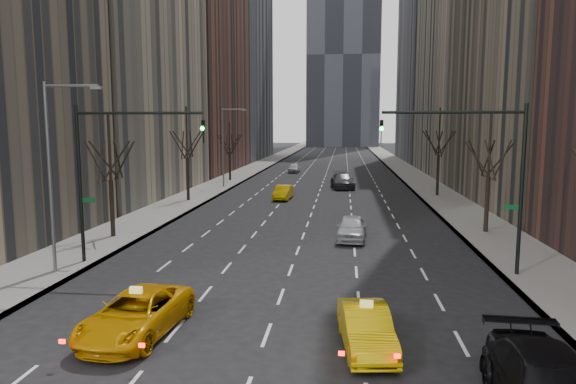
% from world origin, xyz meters
% --- Properties ---
extents(sidewalk_left, '(4.50, 320.00, 0.15)m').
position_xyz_m(sidewalk_left, '(-12.25, 70.00, 0.07)').
color(sidewalk_left, slate).
rests_on(sidewalk_left, ground).
extents(sidewalk_right, '(4.50, 320.00, 0.15)m').
position_xyz_m(sidewalk_right, '(12.25, 70.00, 0.07)').
color(sidewalk_right, slate).
rests_on(sidewalk_right, ground).
extents(bld_left_far, '(14.00, 28.00, 44.00)m').
position_xyz_m(bld_left_far, '(-21.50, 66.00, 22.00)').
color(bld_left_far, brown).
rests_on(bld_left_far, ground).
extents(bld_left_deep, '(14.00, 30.00, 60.00)m').
position_xyz_m(bld_left_deep, '(-21.50, 96.00, 30.00)').
color(bld_left_deep, slate).
rests_on(bld_left_deep, ground).
extents(bld_right_deep, '(14.00, 30.00, 58.00)m').
position_xyz_m(bld_right_deep, '(21.50, 95.00, 29.00)').
color(bld_right_deep, slate).
rests_on(bld_right_deep, ground).
extents(tree_lw_b, '(3.36, 3.50, 7.82)m').
position_xyz_m(tree_lw_b, '(-12.00, 18.00, 3.72)').
color(tree_lw_b, black).
rests_on(tree_lw_b, ground).
extents(tree_lw_c, '(3.36, 3.50, 8.74)m').
position_xyz_m(tree_lw_c, '(-12.00, 34.00, 4.04)').
color(tree_lw_c, black).
rests_on(tree_lw_c, ground).
extents(tree_lw_d, '(3.36, 3.50, 7.36)m').
position_xyz_m(tree_lw_d, '(-12.00, 52.00, 3.56)').
color(tree_lw_d, black).
rests_on(tree_lw_d, ground).
extents(tree_rw_b, '(3.36, 3.50, 7.82)m').
position_xyz_m(tree_rw_b, '(12.00, 22.00, 3.72)').
color(tree_rw_b, black).
rests_on(tree_rw_b, ground).
extents(tree_rw_c, '(3.36, 3.50, 8.74)m').
position_xyz_m(tree_rw_c, '(12.00, 40.00, 4.04)').
color(tree_rw_c, black).
rests_on(tree_rw_c, ground).
extents(traffic_mast_left, '(6.69, 0.39, 8.00)m').
position_xyz_m(traffic_mast_left, '(-9.11, 12.00, 5.49)').
color(traffic_mast_left, black).
rests_on(traffic_mast_left, ground).
extents(traffic_mast_right, '(6.69, 0.39, 8.00)m').
position_xyz_m(traffic_mast_right, '(9.11, 12.00, 5.49)').
color(traffic_mast_right, black).
rests_on(traffic_mast_right, ground).
extents(streetlight_near, '(2.83, 0.22, 9.00)m').
position_xyz_m(streetlight_near, '(-10.84, 10.00, 5.62)').
color(streetlight_near, slate).
rests_on(streetlight_near, ground).
extents(streetlight_far, '(2.83, 0.22, 9.00)m').
position_xyz_m(streetlight_far, '(-10.84, 45.00, 5.62)').
color(streetlight_far, slate).
rests_on(streetlight_far, ground).
extents(taxi_suv, '(2.93, 5.49, 1.47)m').
position_xyz_m(taxi_suv, '(-4.45, 3.56, 0.73)').
color(taxi_suv, '#D69004').
rests_on(taxi_suv, ground).
extents(taxi_sedan, '(1.94, 4.34, 1.38)m').
position_xyz_m(taxi_sedan, '(3.34, 3.27, 0.69)').
color(taxi_sedan, '#D5AA04').
rests_on(taxi_sedan, ground).
extents(silver_sedan_ahead, '(2.08, 4.54, 1.51)m').
position_xyz_m(silver_sedan_ahead, '(3.12, 19.24, 0.75)').
color(silver_sedan_ahead, '#A7A9AF').
rests_on(silver_sedan_ahead, ground).
extents(far_taxi, '(1.72, 4.20, 1.35)m').
position_xyz_m(far_taxi, '(-3.21, 36.40, 0.68)').
color(far_taxi, '#DEAE04').
rests_on(far_taxi, ground).
extents(far_suv_grey, '(3.08, 6.18, 1.72)m').
position_xyz_m(far_suv_grey, '(2.46, 46.08, 0.86)').
color(far_suv_grey, '#313136').
rests_on(far_suv_grey, ground).
extents(far_car_white, '(1.71, 4.03, 1.36)m').
position_xyz_m(far_car_white, '(-4.94, 65.00, 0.68)').
color(far_car_white, '#B9B9B9').
rests_on(far_car_white, ground).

